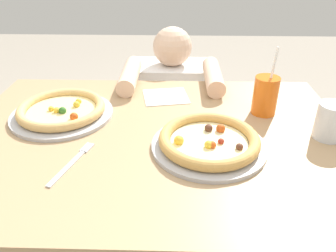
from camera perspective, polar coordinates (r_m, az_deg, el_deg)
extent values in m
cube|color=tan|center=(1.02, -2.36, -2.42)|extent=(1.20, 0.86, 0.04)
cylinder|color=#826748|center=(1.63, -19.89, -6.60)|extent=(0.07, 0.07, 0.71)
cylinder|color=#826748|center=(1.59, 17.99, -7.31)|extent=(0.07, 0.07, 0.71)
cylinder|color=#B7B7BC|center=(0.96, 6.95, -3.38)|extent=(0.33, 0.33, 0.01)
cylinder|color=beige|center=(0.95, 6.99, -2.82)|extent=(0.22, 0.22, 0.01)
torus|color=tan|center=(0.94, 7.03, -2.24)|extent=(0.29, 0.29, 0.03)
sphere|color=brown|center=(0.99, 6.93, -0.37)|extent=(0.02, 0.02, 0.02)
sphere|color=gold|center=(0.92, 6.96, -3.20)|extent=(0.02, 0.02, 0.02)
sphere|color=maroon|center=(0.94, 9.03, -2.61)|extent=(0.02, 0.02, 0.02)
sphere|color=#BF4C19|center=(0.92, 7.55, -3.23)|extent=(0.02, 0.02, 0.02)
sphere|color=brown|center=(0.92, 12.09, -3.50)|extent=(0.02, 0.02, 0.02)
sphere|color=gold|center=(0.93, 1.85, -2.47)|extent=(0.03, 0.03, 0.03)
sphere|color=#BF4C19|center=(1.00, 8.97, -0.43)|extent=(0.03, 0.03, 0.03)
cylinder|color=#B7B7BC|center=(1.17, -17.57, 1.93)|extent=(0.33, 0.33, 0.01)
cylinder|color=#EFD68C|center=(1.16, -17.65, 2.41)|extent=(0.23, 0.23, 0.01)
torus|color=tan|center=(1.16, -17.72, 2.85)|extent=(0.29, 0.29, 0.03)
sphere|color=#2D6623|center=(1.14, -17.55, 2.53)|extent=(0.02, 0.02, 0.02)
sphere|color=gold|center=(1.15, -18.44, 2.56)|extent=(0.02, 0.02, 0.02)
sphere|color=gold|center=(1.17, -15.34, 3.55)|extent=(0.02, 0.02, 0.02)
sphere|color=#BF4C19|center=(1.09, -15.75, 1.57)|extent=(0.03, 0.03, 0.03)
sphere|color=gold|center=(1.17, -19.30, 2.77)|extent=(0.02, 0.02, 0.02)
sphere|color=gold|center=(1.19, -15.01, 4.09)|extent=(0.02, 0.02, 0.02)
cylinder|color=orange|center=(1.15, 16.27, 5.01)|extent=(0.08, 0.08, 0.13)
cylinder|color=white|center=(1.12, 17.63, 9.83)|extent=(0.02, 0.02, 0.12)
cylinder|color=silver|center=(1.08, 25.95, 0.79)|extent=(0.09, 0.09, 0.11)
cube|color=white|center=(1.07, 25.76, 2.14)|extent=(0.03, 0.03, 0.02)
cube|color=white|center=(1.25, -0.39, 5.05)|extent=(0.18, 0.17, 0.00)
cube|color=silver|center=(0.91, -16.86, -6.85)|extent=(0.06, 0.16, 0.00)
cube|color=silver|center=(0.98, -13.63, -3.61)|extent=(0.04, 0.05, 0.00)
cylinder|color=#333847|center=(1.82, 0.63, -5.34)|extent=(0.30, 0.30, 0.45)
cube|color=white|center=(1.64, 0.70, 5.47)|extent=(0.37, 0.22, 0.30)
sphere|color=beige|center=(1.55, 0.76, 13.37)|extent=(0.18, 0.18, 0.18)
cylinder|color=beige|center=(1.36, -6.53, 8.57)|extent=(0.07, 0.28, 0.07)
cylinder|color=beige|center=(1.36, 7.71, 8.41)|extent=(0.07, 0.28, 0.07)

